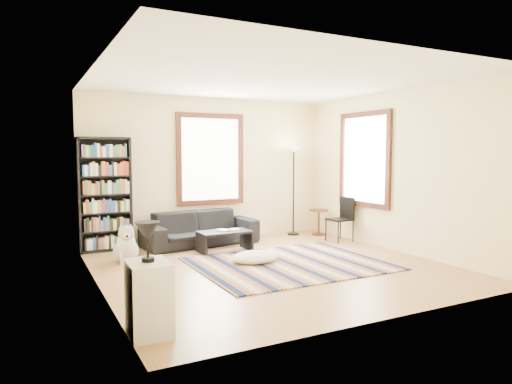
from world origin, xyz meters
name	(u,v)px	position (x,y,z in m)	size (l,w,h in m)	color
floor	(271,269)	(0.00, 0.00, -0.05)	(5.00, 5.00, 0.10)	#A2754A
ceiling	(271,76)	(0.00, 0.00, 2.85)	(5.00, 5.00, 0.10)	white
wall_back	(209,169)	(0.00, 2.55, 1.40)	(5.00, 0.10, 2.80)	#F7E8A6
wall_front	(395,185)	(0.00, -2.55, 1.40)	(5.00, 0.10, 2.80)	#F7E8A6
wall_left	(92,179)	(-2.55, 0.00, 1.40)	(0.10, 5.00, 2.80)	#F7E8A6
wall_right	(398,171)	(2.55, 0.00, 1.40)	(0.10, 5.00, 2.80)	#F7E8A6
window_back	(211,159)	(0.00, 2.47, 1.60)	(1.20, 0.06, 1.60)	white
window_right	(364,160)	(2.47, 0.80, 1.60)	(0.06, 1.20, 1.60)	white
rug	(289,264)	(0.32, -0.01, 0.01)	(2.85, 2.28, 0.02)	#0D1A43
sofa	(200,228)	(-0.38, 2.05, 0.31)	(0.84, 2.15, 0.63)	black
bookshelf	(105,194)	(-2.05, 2.32, 1.00)	(0.90, 0.30, 2.00)	black
coffee_table	(225,241)	(-0.21, 1.31, 0.18)	(0.90, 0.50, 0.36)	black
book_a	(219,231)	(-0.31, 1.31, 0.37)	(0.24, 0.18, 0.02)	beige
book_b	(231,229)	(-0.06, 1.36, 0.37)	(0.14, 0.20, 0.01)	beige
floor_cushion	(255,257)	(-0.12, 0.29, 0.09)	(0.76, 0.57, 0.19)	white
floor_lamp	(293,191)	(1.73, 2.15, 0.93)	(0.30, 0.30, 1.86)	black
side_table	(319,222)	(2.20, 1.89, 0.27)	(0.40, 0.40, 0.54)	#461911
folding_chair	(340,220)	(2.15, 1.12, 0.43)	(0.42, 0.40, 0.86)	black
white_cabinet	(149,298)	(-2.30, -1.75, 0.35)	(0.38, 0.50, 0.70)	silver
table_lamp	(148,242)	(-2.30, -1.75, 0.89)	(0.24, 0.24, 0.38)	black
dog	(126,243)	(-1.91, 1.29, 0.30)	(0.44, 0.61, 0.61)	silver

